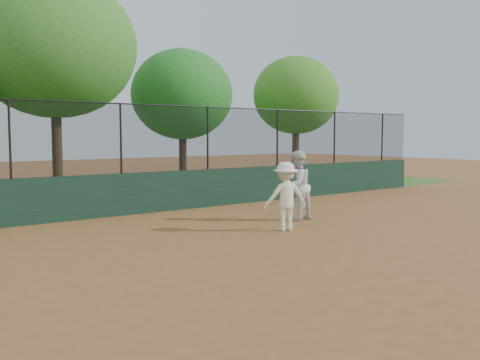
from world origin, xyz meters
TOP-DOWN VIEW (x-y plane):
  - ground at (0.00, 0.00)m, footprint 80.00×80.00m
  - back_wall at (0.00, 6.00)m, footprint 26.00×0.20m
  - grass_strip at (0.00, 12.00)m, footprint 36.00×12.00m
  - player_second at (2.84, 2.29)m, footprint 0.98×0.80m
  - player_main at (1.50, 1.32)m, footprint 1.22×0.95m
  - fence_assembly at (-0.03, 6.00)m, footprint 26.00×0.06m
  - tree_2 at (-0.49, 11.15)m, footprint 5.92×5.39m
  - tree_3 at (5.81, 12.70)m, footprint 4.71×4.28m
  - tree_4 at (11.69, 11.39)m, footprint 4.49×4.08m

SIDE VIEW (x-z plane):
  - ground at x=0.00m, z-range 0.00..0.00m
  - grass_strip at x=0.00m, z-range 0.00..0.01m
  - back_wall at x=0.00m, z-range 0.00..1.20m
  - player_main at x=1.50m, z-range -0.08..1.73m
  - player_second at x=2.84m, z-range 0.00..1.88m
  - fence_assembly at x=-0.03m, z-range 1.24..3.24m
  - tree_3 at x=5.81m, z-range 1.03..7.18m
  - tree_4 at x=11.69m, z-range 1.15..7.36m
  - tree_2 at x=-0.49m, z-range 1.43..9.44m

